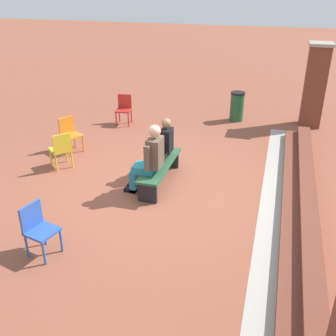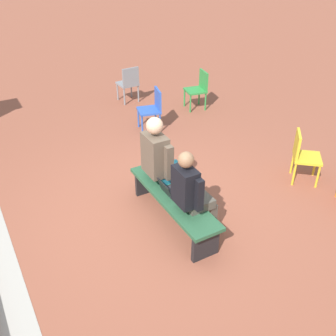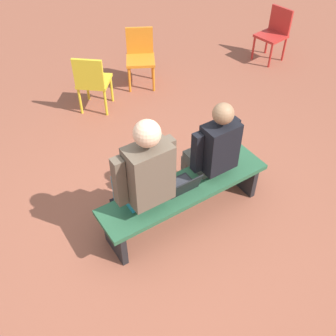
{
  "view_description": "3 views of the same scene",
  "coord_description": "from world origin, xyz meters",
  "px_view_note": "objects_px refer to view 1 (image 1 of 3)",
  "views": [
    {
      "loc": [
        6.65,
        2.1,
        3.9
      ],
      "look_at": [
        0.24,
        0.25,
        0.63
      ],
      "focal_mm": 42.0,
      "sensor_mm": 36.0,
      "label": 1
    },
    {
      "loc": [
        -3.98,
        2.1,
        3.58
      ],
      "look_at": [
        0.02,
        -0.16,
        0.69
      ],
      "focal_mm": 42.0,
      "sensor_mm": 36.0,
      "label": 2
    },
    {
      "loc": [
        1.36,
        2.1,
        3.21
      ],
      "look_at": [
        0.04,
        0.1,
        1.0
      ],
      "focal_mm": 42.0,
      "sensor_mm": 36.0,
      "label": 3
    }
  ],
  "objects_px": {
    "person_adult": "(149,158)",
    "plastic_chair_by_pillar": "(38,227)",
    "plastic_chair_far_right": "(61,148)",
    "bench": "(160,168)",
    "plastic_chair_near_bench_right": "(70,132)",
    "laptop": "(160,162)",
    "plastic_chair_mid_courtyard": "(124,107)",
    "person_student": "(162,145)",
    "litter_bin": "(237,106)"
  },
  "relations": [
    {
      "from": "bench",
      "to": "plastic_chair_far_right",
      "type": "xyz_separation_m",
      "value": [
        -0.09,
        -2.31,
        0.13
      ]
    },
    {
      "from": "plastic_chair_mid_courtyard",
      "to": "litter_bin",
      "type": "xyz_separation_m",
      "value": [
        -1.18,
        3.11,
        -0.05
      ]
    },
    {
      "from": "plastic_chair_near_bench_right",
      "to": "laptop",
      "type": "bearing_deg",
      "value": 67.88
    },
    {
      "from": "plastic_chair_mid_courtyard",
      "to": "plastic_chair_by_pillar",
      "type": "bearing_deg",
      "value": 9.42
    },
    {
      "from": "bench",
      "to": "plastic_chair_mid_courtyard",
      "type": "distance_m",
      "value": 3.88
    },
    {
      "from": "person_adult",
      "to": "plastic_chair_mid_courtyard",
      "type": "bearing_deg",
      "value": -151.32
    },
    {
      "from": "person_adult",
      "to": "plastic_chair_by_pillar",
      "type": "xyz_separation_m",
      "value": [
        2.29,
        -1.03,
        -0.27
      ]
    },
    {
      "from": "laptop",
      "to": "plastic_chair_by_pillar",
      "type": "xyz_separation_m",
      "value": [
        2.66,
        -1.11,
        -0.02
      ]
    },
    {
      "from": "bench",
      "to": "plastic_chair_by_pillar",
      "type": "relative_size",
      "value": 2.14
    },
    {
      "from": "plastic_chair_mid_courtyard",
      "to": "plastic_chair_near_bench_right",
      "type": "bearing_deg",
      "value": -13.02
    },
    {
      "from": "bench",
      "to": "laptop",
      "type": "xyz_separation_m",
      "value": [
        0.05,
        0.01,
        0.15
      ]
    },
    {
      "from": "person_student",
      "to": "laptop",
      "type": "bearing_deg",
      "value": 10.66
    },
    {
      "from": "plastic_chair_far_right",
      "to": "person_adult",
      "type": "bearing_deg",
      "value": 77.06
    },
    {
      "from": "bench",
      "to": "plastic_chair_near_bench_right",
      "type": "bearing_deg",
      "value": -111.26
    },
    {
      "from": "plastic_chair_near_bench_right",
      "to": "plastic_chair_mid_courtyard",
      "type": "height_order",
      "value": "same"
    },
    {
      "from": "plastic_chair_near_bench_right",
      "to": "plastic_chair_mid_courtyard",
      "type": "xyz_separation_m",
      "value": [
        -2.25,
        0.52,
        0.0
      ]
    },
    {
      "from": "laptop",
      "to": "plastic_chair_mid_courtyard",
      "type": "bearing_deg",
      "value": -147.61
    },
    {
      "from": "laptop",
      "to": "plastic_chair_far_right",
      "type": "bearing_deg",
      "value": -93.45
    },
    {
      "from": "person_student",
      "to": "plastic_chair_mid_courtyard",
      "type": "xyz_separation_m",
      "value": [
        -2.91,
        -2.03,
        -0.22
      ]
    },
    {
      "from": "laptop",
      "to": "plastic_chair_by_pillar",
      "type": "relative_size",
      "value": 0.38
    },
    {
      "from": "laptop",
      "to": "person_student",
      "type": "bearing_deg",
      "value": -169.34
    },
    {
      "from": "bench",
      "to": "plastic_chair_mid_courtyard",
      "type": "height_order",
      "value": "plastic_chair_mid_courtyard"
    },
    {
      "from": "person_student",
      "to": "plastic_chair_near_bench_right",
      "type": "bearing_deg",
      "value": -104.47
    },
    {
      "from": "plastic_chair_far_right",
      "to": "plastic_chair_by_pillar",
      "type": "height_order",
      "value": "same"
    },
    {
      "from": "plastic_chair_near_bench_right",
      "to": "person_adult",
      "type": "bearing_deg",
      "value": 60.42
    },
    {
      "from": "plastic_chair_mid_courtyard",
      "to": "litter_bin",
      "type": "bearing_deg",
      "value": 110.79
    },
    {
      "from": "plastic_chair_near_bench_right",
      "to": "plastic_chair_by_pillar",
      "type": "xyz_separation_m",
      "value": [
        3.73,
        1.51,
        0.0
      ]
    },
    {
      "from": "bench",
      "to": "person_student",
      "type": "bearing_deg",
      "value": -169.73
    },
    {
      "from": "person_student",
      "to": "plastic_chair_by_pillar",
      "type": "distance_m",
      "value": 3.25
    },
    {
      "from": "person_student",
      "to": "plastic_chair_far_right",
      "type": "distance_m",
      "value": 2.27
    },
    {
      "from": "plastic_chair_by_pillar",
      "to": "plastic_chair_far_right",
      "type": "bearing_deg",
      "value": -156.6
    },
    {
      "from": "plastic_chair_far_right",
      "to": "plastic_chair_by_pillar",
      "type": "bearing_deg",
      "value": 23.4
    },
    {
      "from": "plastic_chair_by_pillar",
      "to": "litter_bin",
      "type": "height_order",
      "value": "litter_bin"
    },
    {
      "from": "litter_bin",
      "to": "plastic_chair_by_pillar",
      "type": "bearing_deg",
      "value": -16.51
    },
    {
      "from": "bench",
      "to": "plastic_chair_near_bench_right",
      "type": "height_order",
      "value": "plastic_chair_near_bench_right"
    },
    {
      "from": "person_student",
      "to": "litter_bin",
      "type": "height_order",
      "value": "person_student"
    },
    {
      "from": "plastic_chair_mid_courtyard",
      "to": "plastic_chair_by_pillar",
      "type": "relative_size",
      "value": 1.0
    },
    {
      "from": "laptop",
      "to": "plastic_chair_by_pillar",
      "type": "height_order",
      "value": "plastic_chair_by_pillar"
    },
    {
      "from": "plastic_chair_near_bench_right",
      "to": "plastic_chair_mid_courtyard",
      "type": "relative_size",
      "value": 1.0
    },
    {
      "from": "bench",
      "to": "laptop",
      "type": "bearing_deg",
      "value": 13.4
    },
    {
      "from": "plastic_chair_far_right",
      "to": "plastic_chair_mid_courtyard",
      "type": "distance_m",
      "value": 3.18
    },
    {
      "from": "person_adult",
      "to": "plastic_chair_far_right",
      "type": "distance_m",
      "value": 2.31
    },
    {
      "from": "person_student",
      "to": "laptop",
      "type": "relative_size",
      "value": 4.07
    },
    {
      "from": "plastic_chair_mid_courtyard",
      "to": "bench",
      "type": "bearing_deg",
      "value": 32.64
    },
    {
      "from": "person_adult",
      "to": "plastic_chair_by_pillar",
      "type": "distance_m",
      "value": 2.52
    },
    {
      "from": "plastic_chair_far_right",
      "to": "bench",
      "type": "bearing_deg",
      "value": 87.78
    },
    {
      "from": "bench",
      "to": "plastic_chair_near_bench_right",
      "type": "relative_size",
      "value": 2.14
    },
    {
      "from": "plastic_chair_far_right",
      "to": "litter_bin",
      "type": "xyz_separation_m",
      "value": [
        -4.36,
        3.33,
        -0.05
      ]
    },
    {
      "from": "plastic_chair_by_pillar",
      "to": "plastic_chair_near_bench_right",
      "type": "bearing_deg",
      "value": -157.93
    },
    {
      "from": "person_student",
      "to": "plastic_chair_near_bench_right",
      "type": "xyz_separation_m",
      "value": [
        -0.66,
        -2.55,
        -0.22
      ]
    }
  ]
}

